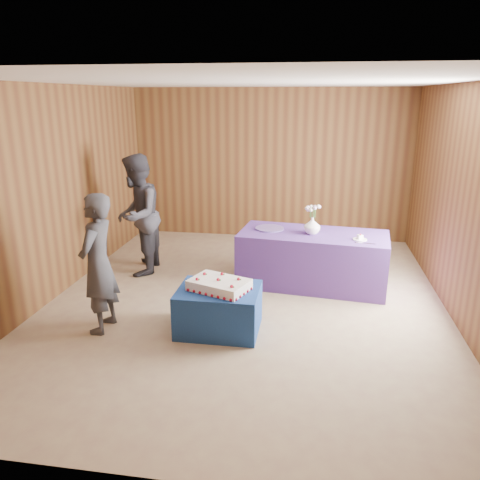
% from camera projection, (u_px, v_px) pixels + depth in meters
% --- Properties ---
extents(ground, '(6.00, 6.00, 0.00)m').
position_uv_depth(ground, '(246.00, 302.00, 6.04)').
color(ground, tan).
rests_on(ground, ground).
extents(room_shell, '(5.04, 6.04, 2.72)m').
position_uv_depth(room_shell, '(246.00, 162.00, 5.51)').
color(room_shell, brown).
rests_on(room_shell, ground).
extents(cake_table, '(0.90, 0.70, 0.50)m').
position_uv_depth(cake_table, '(219.00, 310.00, 5.24)').
color(cake_table, '#1B4494').
rests_on(cake_table, ground).
extents(serving_table, '(2.09, 1.12, 0.75)m').
position_uv_depth(serving_table, '(312.00, 259.00, 6.49)').
color(serving_table, '#4C2E7E').
rests_on(serving_table, ground).
extents(sheet_cake, '(0.76, 0.64, 0.15)m').
position_uv_depth(sheet_cake, '(219.00, 285.00, 5.14)').
color(sheet_cake, white).
rests_on(sheet_cake, cake_table).
extents(vase, '(0.29, 0.29, 0.23)m').
position_uv_depth(vase, '(312.00, 226.00, 6.33)').
color(vase, white).
rests_on(vase, serving_table).
extents(flower_spray, '(0.21, 0.21, 0.16)m').
position_uv_depth(flower_spray, '(313.00, 207.00, 6.25)').
color(flower_spray, '#2D712E').
rests_on(flower_spray, vase).
extents(platter, '(0.53, 0.53, 0.02)m').
position_uv_depth(platter, '(270.00, 228.00, 6.58)').
color(platter, '#6651A2').
rests_on(platter, serving_table).
extents(plate, '(0.19, 0.19, 0.01)m').
position_uv_depth(plate, '(360.00, 239.00, 6.09)').
color(plate, white).
rests_on(plate, serving_table).
extents(cake_slice, '(0.08, 0.08, 0.08)m').
position_uv_depth(cake_slice, '(360.00, 237.00, 6.07)').
color(cake_slice, white).
rests_on(cake_slice, plate).
extents(knife, '(0.26, 0.05, 0.00)m').
position_uv_depth(knife, '(365.00, 243.00, 5.94)').
color(knife, silver).
rests_on(knife, serving_table).
extents(guest_left, '(0.38, 0.58, 1.57)m').
position_uv_depth(guest_left, '(98.00, 264.00, 5.11)').
color(guest_left, '#35363E').
rests_on(guest_left, ground).
extents(guest_right, '(0.76, 0.92, 1.77)m').
position_uv_depth(guest_right, '(137.00, 215.00, 6.80)').
color(guest_right, '#34343F').
rests_on(guest_right, ground).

